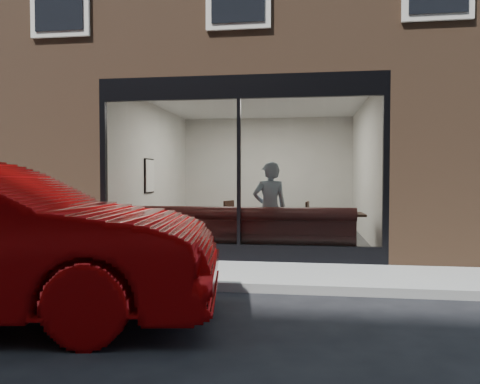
# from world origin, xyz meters

# --- Properties ---
(ground) EXTENTS (120.00, 120.00, 0.00)m
(ground) POSITION_xyz_m (0.00, 0.00, 0.00)
(ground) COLOR black
(ground) RESTS_ON ground
(sidewalk_near) EXTENTS (40.00, 2.00, 0.01)m
(sidewalk_near) POSITION_xyz_m (0.00, 1.00, 0.01)
(sidewalk_near) COLOR gray
(sidewalk_near) RESTS_ON ground
(kerb_near) EXTENTS (40.00, 0.10, 0.12)m
(kerb_near) POSITION_xyz_m (0.00, -0.05, 0.06)
(kerb_near) COLOR gray
(kerb_near) RESTS_ON ground
(host_building_pier_left) EXTENTS (2.50, 12.00, 3.20)m
(host_building_pier_left) POSITION_xyz_m (-3.75, 8.00, 1.60)
(host_building_pier_left) COLOR brown
(host_building_pier_left) RESTS_ON ground
(host_building_pier_right) EXTENTS (2.50, 12.00, 3.20)m
(host_building_pier_right) POSITION_xyz_m (3.75, 8.00, 1.60)
(host_building_pier_right) COLOR brown
(host_building_pier_right) RESTS_ON ground
(host_building_backfill) EXTENTS (5.00, 6.00, 3.20)m
(host_building_backfill) POSITION_xyz_m (0.00, 11.00, 1.60)
(host_building_backfill) COLOR brown
(host_building_backfill) RESTS_ON ground
(cafe_floor) EXTENTS (6.00, 6.00, 0.00)m
(cafe_floor) POSITION_xyz_m (0.00, 5.00, 0.02)
(cafe_floor) COLOR #2D2D30
(cafe_floor) RESTS_ON ground
(cafe_ceiling) EXTENTS (6.00, 6.00, 0.00)m
(cafe_ceiling) POSITION_xyz_m (0.00, 5.00, 3.19)
(cafe_ceiling) COLOR white
(cafe_ceiling) RESTS_ON host_building_upper
(cafe_wall_back) EXTENTS (5.00, 0.00, 5.00)m
(cafe_wall_back) POSITION_xyz_m (0.00, 7.99, 1.60)
(cafe_wall_back) COLOR silver
(cafe_wall_back) RESTS_ON ground
(cafe_wall_left) EXTENTS (0.00, 6.00, 6.00)m
(cafe_wall_left) POSITION_xyz_m (-2.49, 5.00, 1.60)
(cafe_wall_left) COLOR silver
(cafe_wall_left) RESTS_ON ground
(cafe_wall_right) EXTENTS (0.00, 6.00, 6.00)m
(cafe_wall_right) POSITION_xyz_m (2.49, 5.00, 1.60)
(cafe_wall_right) COLOR silver
(cafe_wall_right) RESTS_ON ground
(storefront_kick) EXTENTS (5.00, 0.10, 0.30)m
(storefront_kick) POSITION_xyz_m (0.00, 2.05, 0.15)
(storefront_kick) COLOR black
(storefront_kick) RESTS_ON ground
(storefront_header) EXTENTS (5.00, 0.10, 0.40)m
(storefront_header) POSITION_xyz_m (0.00, 2.05, 3.00)
(storefront_header) COLOR black
(storefront_header) RESTS_ON host_building_upper
(storefront_mullion) EXTENTS (0.06, 0.10, 2.50)m
(storefront_mullion) POSITION_xyz_m (0.00, 2.05, 1.55)
(storefront_mullion) COLOR black
(storefront_mullion) RESTS_ON storefront_kick
(storefront_glass) EXTENTS (4.80, 0.00, 4.80)m
(storefront_glass) POSITION_xyz_m (0.00, 2.02, 1.55)
(storefront_glass) COLOR white
(storefront_glass) RESTS_ON storefront_kick
(banquette) EXTENTS (4.00, 0.55, 0.45)m
(banquette) POSITION_xyz_m (0.00, 2.45, 0.23)
(banquette) COLOR #331412
(banquette) RESTS_ON cafe_floor
(person) EXTENTS (0.73, 0.58, 1.74)m
(person) POSITION_xyz_m (0.49, 2.66, 0.87)
(person) COLOR #93ACC2
(person) RESTS_ON cafe_floor
(cafe_table_left) EXTENTS (0.72, 0.72, 0.04)m
(cafe_table_left) POSITION_xyz_m (-1.66, 3.16, 0.74)
(cafe_table_left) COLOR black
(cafe_table_left) RESTS_ON cafe_floor
(cafe_table_right) EXTENTS (0.72, 0.72, 0.05)m
(cafe_table_right) POSITION_xyz_m (1.90, 3.27, 0.74)
(cafe_table_right) COLOR black
(cafe_table_right) RESTS_ON cafe_floor
(cafe_chair_left) EXTENTS (0.48, 0.48, 0.04)m
(cafe_chair_left) POSITION_xyz_m (-0.66, 4.00, 0.24)
(cafe_chair_left) COLOR black
(cafe_chair_left) RESTS_ON cafe_floor
(cafe_chair_right) EXTENTS (0.50, 0.50, 0.04)m
(cafe_chair_right) POSITION_xyz_m (0.99, 3.80, 0.24)
(cafe_chair_right) COLOR black
(cafe_chair_right) RESTS_ON cafe_floor
(wall_poster) EXTENTS (0.02, 0.55, 0.74)m
(wall_poster) POSITION_xyz_m (-2.45, 4.56, 1.48)
(wall_poster) COLOR white
(wall_poster) RESTS_ON cafe_wall_left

